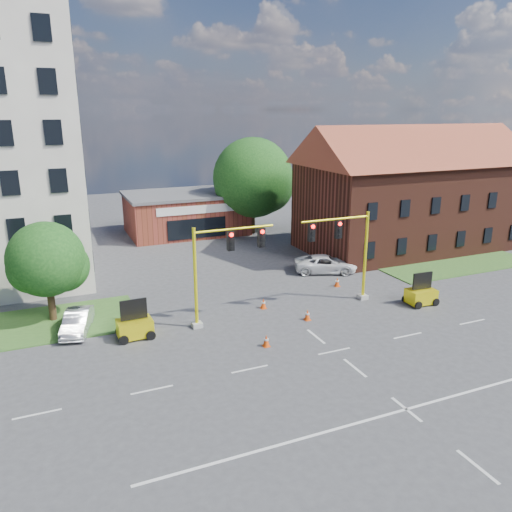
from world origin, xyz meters
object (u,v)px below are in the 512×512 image
object	(u,v)px
trailer_west	(135,326)
pickup_white	(326,264)
signal_mast_west	(221,262)
trailer_east	(421,295)
signal_mast_east	(345,247)

from	to	relation	value
trailer_west	pickup_white	world-z (taller)	trailer_west
signal_mast_west	trailer_west	size ratio (longest dim) A/B	2.77
trailer_east	pickup_white	xyz separation A→B (m)	(-2.37, 8.54, 0.03)
signal_mast_west	signal_mast_east	distance (m)	8.71
trailer_west	trailer_east	bearing A→B (deg)	-9.16
trailer_east	pickup_white	size ratio (longest dim) A/B	0.43
signal_mast_east	trailer_west	size ratio (longest dim) A/B	2.77
signal_mast_east	trailer_west	xyz separation A→B (m)	(-14.06, 0.03, -3.22)
trailer_west	trailer_east	distance (m)	18.91
signal_mast_west	signal_mast_east	xyz separation A→B (m)	(8.71, 0.00, 0.00)
trailer_west	pickup_white	distance (m)	17.51
signal_mast_east	signal_mast_west	bearing A→B (deg)	180.00
signal_mast_east	pickup_white	world-z (taller)	signal_mast_east
trailer_east	pickup_white	bearing A→B (deg)	108.65
trailer_west	signal_mast_west	bearing A→B (deg)	-2.26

